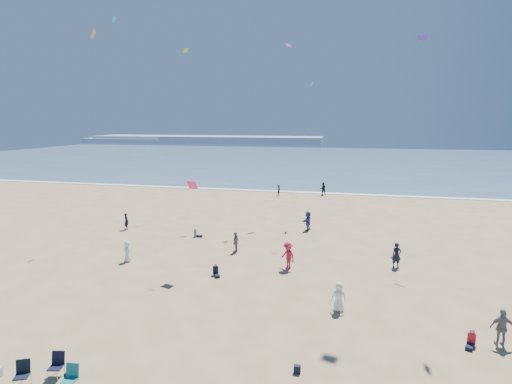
# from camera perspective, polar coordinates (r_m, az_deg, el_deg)

# --- Properties ---
(ocean) EXTENTS (220.00, 100.00, 0.06)m
(ocean) POSITION_cam_1_polar(r_m,az_deg,el_deg) (108.10, 9.47, 4.51)
(ocean) COLOR #476B84
(ocean) RESTS_ON ground
(surf_line) EXTENTS (220.00, 1.20, 0.08)m
(surf_line) POSITION_cam_1_polar(r_m,az_deg,el_deg) (58.70, 6.28, -0.03)
(surf_line) COLOR white
(surf_line) RESTS_ON ground
(headland_far) EXTENTS (110.00, 20.00, 3.20)m
(headland_far) POSITION_cam_1_polar(r_m,az_deg,el_deg) (194.42, -7.07, 7.47)
(headland_far) COLOR #7A8EA8
(headland_far) RESTS_ON ground
(headland_near) EXTENTS (40.00, 14.00, 2.00)m
(headland_near) POSITION_cam_1_polar(r_m,az_deg,el_deg) (207.25, -18.08, 7.04)
(headland_near) COLOR #7A8EA8
(headland_near) RESTS_ON ground
(standing_flyers) EXTENTS (33.34, 44.29, 1.92)m
(standing_flyers) POSITION_cam_1_polar(r_m,az_deg,el_deg) (32.43, 8.46, -6.92)
(standing_flyers) COLOR black
(standing_flyers) RESTS_ON ground
(seated_group) EXTENTS (19.99, 27.59, 0.84)m
(seated_group) POSITION_cam_1_polar(r_m,az_deg,el_deg) (21.03, -1.60, -17.97)
(seated_group) COLOR white
(seated_group) RESTS_ON ground
(chair_cluster) EXTENTS (2.73, 1.55, 1.00)m
(chair_cluster) POSITION_cam_1_polar(r_m,az_deg,el_deg) (19.14, -27.48, -21.97)
(chair_cluster) COLOR black
(chair_cluster) RESTS_ON ground
(black_backpack) EXTENTS (0.30, 0.22, 0.38)m
(black_backpack) POSITION_cam_1_polar(r_m,az_deg,el_deg) (19.16, -25.14, -22.83)
(black_backpack) COLOR black
(black_backpack) RESTS_ON ground
(navy_bag) EXTENTS (0.28, 0.18, 0.34)m
(navy_bag) POSITION_cam_1_polar(r_m,az_deg,el_deg) (18.17, 5.91, -23.88)
(navy_bag) COLOR black
(navy_bag) RESTS_ON ground
(kites_aloft) EXTENTS (38.81, 40.58, 29.37)m
(kites_aloft) POSITION_cam_1_polar(r_m,az_deg,el_deg) (26.36, 20.24, 21.34)
(kites_aloft) COLOR green
(kites_aloft) RESTS_ON ground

